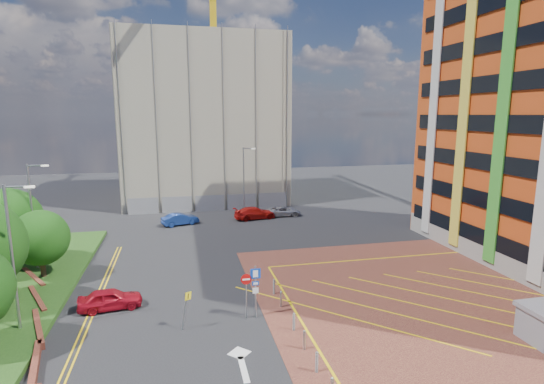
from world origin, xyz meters
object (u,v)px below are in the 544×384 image
object	(u,v)px
sign_cluster	(252,287)
car_blue_back	(180,219)
tree_c	(40,238)
tree_d	(9,221)
warning_sign	(186,306)
lamp_left_far	(33,212)
car_red_back	(255,213)
car_silver_back	(283,211)
lamp_left_near	(13,252)
lamp_back	(244,178)
car_red_left	(110,299)

from	to	relation	value
sign_cluster	car_blue_back	distance (m)	23.26
tree_c	tree_d	xyz separation A→B (m)	(-3.00, 3.00, 0.68)
warning_sign	tree_c	bearing A→B (deg)	136.06
lamp_left_far	car_blue_back	size ratio (longest dim) A/B	2.03
car_blue_back	car_red_back	size ratio (longest dim) A/B	0.82
sign_cluster	car_silver_back	distance (m)	25.79
car_red_back	lamp_left_near	bearing A→B (deg)	133.37
lamp_left_far	lamp_left_near	bearing A→B (deg)	-78.69
lamp_back	car_blue_back	xyz separation A→B (m)	(-7.77, -4.14, -3.71)
car_blue_back	car_silver_back	bearing A→B (deg)	-101.81
lamp_left_near	car_red_left	xyz separation A→B (m)	(4.34, 2.07, -4.02)
lamp_left_near	car_silver_back	distance (m)	31.57
car_silver_back	lamp_left_near	bearing A→B (deg)	139.73
lamp_left_near	warning_sign	world-z (taller)	lamp_left_near
tree_d	warning_sign	distance (m)	18.24
car_red_back	car_silver_back	world-z (taller)	car_red_back
lamp_back	car_red_left	xyz separation A→B (m)	(-12.16, -23.93, -3.72)
lamp_left_near	car_silver_back	xyz separation A→B (m)	(20.72, 23.47, -4.09)
lamp_left_far	sign_cluster	size ratio (longest dim) A/B	2.50
lamp_left_far	car_silver_back	world-z (taller)	lamp_left_far
tree_c	warning_sign	distance (m)	13.95
tree_d	lamp_back	distance (m)	25.47
tree_d	sign_cluster	distance (m)	20.74
tree_c	lamp_back	bearing A→B (deg)	45.68
lamp_left_far	car_red_left	bearing A→B (deg)	-51.35
lamp_left_far	warning_sign	xyz separation A→B (m)	(10.89, -11.60, -3.23)
car_blue_back	car_red_back	distance (m)	8.50
tree_c	lamp_back	world-z (taller)	lamp_back
lamp_back	sign_cluster	bearing A→B (deg)	-97.97
tree_d	sign_cluster	xyz separation A→B (m)	(16.80, -12.02, -1.92)
tree_c	lamp_left_near	xyz separation A→B (m)	(1.08, -8.00, 1.47)
lamp_back	car_blue_back	size ratio (longest dim) A/B	2.03
lamp_left_far	tree_c	bearing A→B (deg)	-65.29
lamp_left_far	sign_cluster	xyz separation A→B (m)	(14.72, -11.02, -2.71)
sign_cluster	lamp_left_far	bearing A→B (deg)	143.18
tree_d	car_red_back	bearing A→B (deg)	29.02
car_blue_back	sign_cluster	bearing A→B (deg)	170.47
car_red_back	warning_sign	bearing A→B (deg)	151.60
lamp_left_far	car_blue_back	xyz separation A→B (m)	(10.73, 11.86, -4.01)
car_red_left	car_blue_back	size ratio (longest dim) A/B	0.96
lamp_left_near	sign_cluster	bearing A→B (deg)	-4.56
tree_c	sign_cluster	world-z (taller)	tree_c
lamp_left_near	lamp_left_far	bearing A→B (deg)	101.31
sign_cluster	car_silver_back	world-z (taller)	sign_cluster
tree_c	tree_d	bearing A→B (deg)	135.00
tree_c	lamp_left_near	bearing A→B (deg)	-82.31
car_red_left	car_red_back	bearing A→B (deg)	-38.97
lamp_left_far	warning_sign	distance (m)	16.23
tree_d	car_blue_back	world-z (taller)	tree_d
lamp_left_far	tree_d	bearing A→B (deg)	154.32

